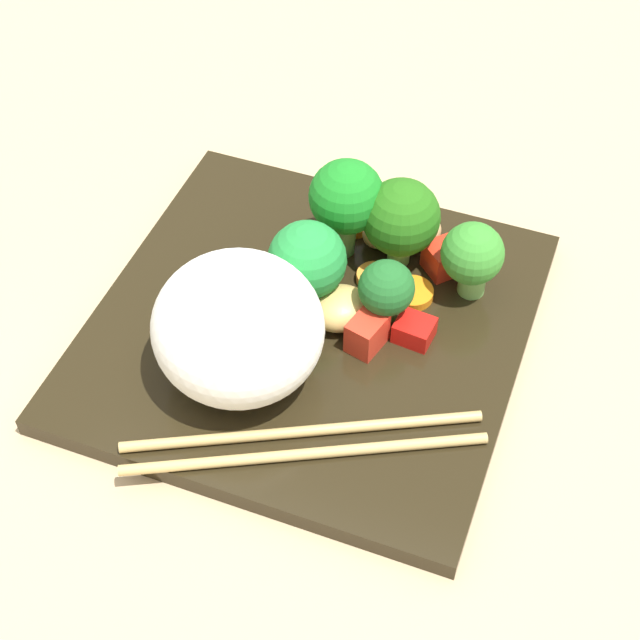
# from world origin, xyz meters

# --- Properties ---
(ground_plane) EXTENTS (1.10, 1.10, 0.02)m
(ground_plane) POSITION_xyz_m (0.00, 0.00, -0.01)
(ground_plane) COLOR tan
(square_plate) EXTENTS (0.27, 0.27, 0.01)m
(square_plate) POSITION_xyz_m (0.00, 0.00, 0.01)
(square_plate) COLOR black
(square_plate) RESTS_ON ground_plane
(rice_mound) EXTENTS (0.14, 0.14, 0.08)m
(rice_mound) POSITION_xyz_m (-0.02, -0.05, 0.05)
(rice_mound) COLOR white
(rice_mound) RESTS_ON square_plate
(broccoli_floret_0) EXTENTS (0.05, 0.05, 0.06)m
(broccoli_floret_0) POSITION_xyz_m (0.04, 0.07, 0.05)
(broccoli_floret_0) COLOR #69AD4A
(broccoli_floret_0) RESTS_ON square_plate
(broccoli_floret_1) EXTENTS (0.03, 0.03, 0.05)m
(broccoli_floret_1) POSITION_xyz_m (0.04, 0.01, 0.04)
(broccoli_floret_1) COLOR #77B54D
(broccoli_floret_1) RESTS_ON square_plate
(broccoli_floret_2) EXTENTS (0.04, 0.04, 0.06)m
(broccoli_floret_2) POSITION_xyz_m (0.09, 0.06, 0.05)
(broccoli_floret_2) COLOR #76B556
(broccoli_floret_2) RESTS_ON square_plate
(broccoli_floret_3) EXTENTS (0.05, 0.05, 0.07)m
(broccoli_floret_3) POSITION_xyz_m (0.00, 0.07, 0.06)
(broccoli_floret_3) COLOR #57914A
(broccoli_floret_3) RESTS_ON square_plate
(broccoli_floret_4) EXTENTS (0.05, 0.05, 0.06)m
(broccoli_floret_4) POSITION_xyz_m (-0.01, 0.02, 0.05)
(broccoli_floret_4) COLOR #7CB359
(broccoli_floret_4) RESTS_ON square_plate
(carrot_slice_0) EXTENTS (0.03, 0.03, 0.01)m
(carrot_slice_0) POSITION_xyz_m (0.03, 0.05, 0.02)
(carrot_slice_0) COLOR orange
(carrot_slice_0) RESTS_ON square_plate
(carrot_slice_1) EXTENTS (0.04, 0.04, 0.01)m
(carrot_slice_1) POSITION_xyz_m (0.05, 0.04, 0.02)
(carrot_slice_1) COLOR orange
(carrot_slice_1) RESTS_ON square_plate
(carrot_slice_2) EXTENTS (0.02, 0.02, 0.01)m
(carrot_slice_2) POSITION_xyz_m (-0.00, 0.09, 0.02)
(carrot_slice_2) COLOR orange
(carrot_slice_2) RESTS_ON square_plate
(pepper_chunk_0) EXTENTS (0.02, 0.03, 0.02)m
(pepper_chunk_0) POSITION_xyz_m (0.04, -0.01, 0.02)
(pepper_chunk_0) COLOR red
(pepper_chunk_0) RESTS_ON square_plate
(pepper_chunk_1) EXTENTS (0.03, 0.02, 0.01)m
(pepper_chunk_1) POSITION_xyz_m (0.07, 0.01, 0.02)
(pepper_chunk_1) COLOR red
(pepper_chunk_1) RESTS_ON square_plate
(pepper_chunk_2) EXTENTS (0.03, 0.03, 0.02)m
(pepper_chunk_2) POSITION_xyz_m (0.07, 0.07, 0.02)
(pepper_chunk_2) COLOR red
(pepper_chunk_2) RESTS_ON square_plate
(pepper_chunk_3) EXTENTS (0.04, 0.04, 0.01)m
(pepper_chunk_3) POSITION_xyz_m (-0.02, 0.05, 0.02)
(pepper_chunk_3) COLOR red
(pepper_chunk_3) RESTS_ON square_plate
(chicken_piece_0) EXTENTS (0.02, 0.03, 0.02)m
(chicken_piece_0) POSITION_xyz_m (0.02, 0.08, 0.02)
(chicken_piece_0) COLOR tan
(chicken_piece_0) RESTS_ON square_plate
(chicken_piece_1) EXTENTS (0.05, 0.05, 0.02)m
(chicken_piece_1) POSITION_xyz_m (0.02, 0.01, 0.02)
(chicken_piece_1) COLOR tan
(chicken_piece_1) RESTS_ON square_plate
(chicken_piece_2) EXTENTS (0.04, 0.04, 0.02)m
(chicken_piece_2) POSITION_xyz_m (0.04, 0.09, 0.02)
(chicken_piece_2) COLOR tan
(chicken_piece_2) RESTS_ON square_plate
(chopstick_pair) EXTENTS (0.20, 0.11, 0.01)m
(chopstick_pair) POSITION_xyz_m (0.03, -0.09, 0.02)
(chopstick_pair) COLOR tan
(chopstick_pair) RESTS_ON square_plate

